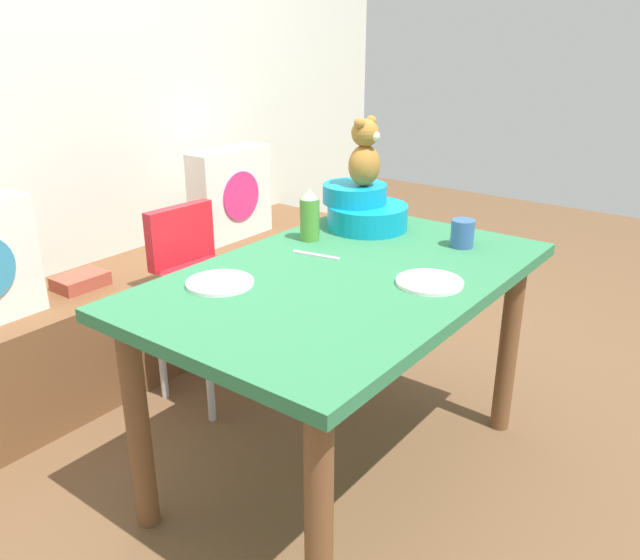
% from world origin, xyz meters
% --- Properties ---
extents(ground_plane, '(8.00, 8.00, 0.00)m').
position_xyz_m(ground_plane, '(0.00, 0.00, 0.00)').
color(ground_plane, brown).
extents(back_wall, '(4.40, 0.10, 2.60)m').
position_xyz_m(back_wall, '(0.00, 1.45, 1.30)').
color(back_wall, silver).
rests_on(back_wall, ground_plane).
extents(window_bench, '(2.60, 0.44, 0.46)m').
position_xyz_m(window_bench, '(0.00, 1.18, 0.23)').
color(window_bench, brown).
rests_on(window_bench, ground_plane).
extents(pillow_floral_right, '(0.44, 0.15, 0.44)m').
position_xyz_m(pillow_floral_right, '(0.67, 1.15, 0.68)').
color(pillow_floral_right, white).
rests_on(pillow_floral_right, window_bench).
extents(book_stack, '(0.20, 0.14, 0.05)m').
position_xyz_m(book_stack, '(-0.19, 1.18, 0.49)').
color(book_stack, '#9F4534').
rests_on(book_stack, window_bench).
extents(dining_table, '(1.34, 0.85, 0.74)m').
position_xyz_m(dining_table, '(0.00, 0.00, 0.63)').
color(dining_table, '#2D7247').
rests_on(dining_table, ground_plane).
extents(highchair, '(0.34, 0.46, 0.79)m').
position_xyz_m(highchair, '(0.08, 0.74, 0.52)').
color(highchair, red).
rests_on(highchair, ground_plane).
extents(infant_seat_teal, '(0.30, 0.33, 0.16)m').
position_xyz_m(infant_seat_teal, '(0.43, 0.22, 0.81)').
color(infant_seat_teal, '#0D8EB8').
rests_on(infant_seat_teal, dining_table).
extents(teddy_bear, '(0.13, 0.12, 0.25)m').
position_xyz_m(teddy_bear, '(0.43, 0.22, 1.02)').
color(teddy_bear, '#9F6C2C').
rests_on(teddy_bear, infant_seat_teal).
extents(ketchup_bottle, '(0.07, 0.07, 0.18)m').
position_xyz_m(ketchup_bottle, '(0.19, 0.29, 0.83)').
color(ketchup_bottle, '#4C8C33').
rests_on(ketchup_bottle, dining_table).
extents(coffee_mug, '(0.12, 0.08, 0.09)m').
position_xyz_m(coffee_mug, '(0.45, -0.18, 0.79)').
color(coffee_mug, '#335999').
rests_on(coffee_mug, dining_table).
extents(dinner_plate_near, '(0.20, 0.20, 0.01)m').
position_xyz_m(dinner_plate_near, '(-0.31, 0.24, 0.75)').
color(dinner_plate_near, white).
rests_on(dinner_plate_near, dining_table).
extents(dinner_plate_far, '(0.20, 0.20, 0.01)m').
position_xyz_m(dinner_plate_far, '(0.07, -0.25, 0.75)').
color(dinner_plate_far, white).
rests_on(dinner_plate_far, dining_table).
extents(table_fork, '(0.04, 0.17, 0.01)m').
position_xyz_m(table_fork, '(0.06, 0.17, 0.74)').
color(table_fork, silver).
rests_on(table_fork, dining_table).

